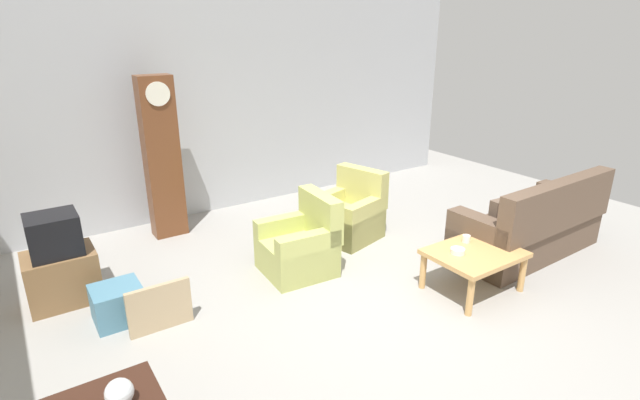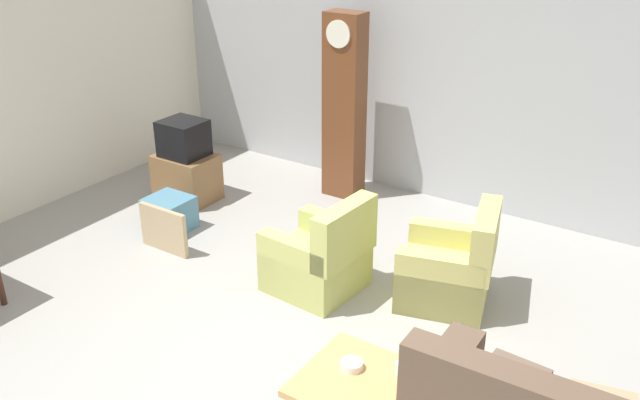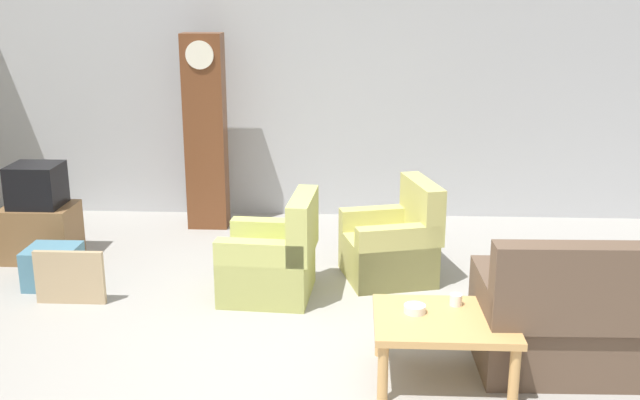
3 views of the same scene
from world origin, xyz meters
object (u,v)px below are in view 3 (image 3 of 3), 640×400
at_px(coffee_table_wood, 444,326).
at_px(tv_stand_cabinet, 41,232).
at_px(couch_floral, 630,324).
at_px(framed_picture_leaning, 70,277).
at_px(armchair_olive_near, 273,262).
at_px(grandfather_clock, 206,132).
at_px(cup_white_porcelain, 456,300).
at_px(armchair_olive_far, 393,247).
at_px(tv_crt, 36,185).
at_px(cup_blue_rimmed, 495,296).
at_px(bowl_white_stacked, 415,309).
at_px(storage_box_blue, 53,267).

bearing_deg(coffee_table_wood, tv_stand_cabinet, 149.32).
height_order(couch_floral, framed_picture_leaning, couch_floral).
relative_size(armchair_olive_near, grandfather_clock, 0.43).
bearing_deg(cup_white_porcelain, tv_stand_cabinet, 152.38).
distance_m(armchair_olive_far, coffee_table_wood, 1.91).
distance_m(coffee_table_wood, cup_white_porcelain, 0.26).
bearing_deg(tv_stand_cabinet, couch_floral, -21.80).
relative_size(grandfather_clock, tv_stand_cabinet, 3.18).
distance_m(armchair_olive_near, framed_picture_leaning, 1.74).
relative_size(tv_stand_cabinet, framed_picture_leaning, 1.13).
bearing_deg(tv_crt, armchair_olive_near, -18.53).
height_order(cup_white_porcelain, cup_blue_rimmed, cup_blue_rimmed).
bearing_deg(grandfather_clock, framed_picture_leaning, -109.28).
distance_m(cup_white_porcelain, bowl_white_stacked, 0.33).
xyz_separation_m(armchair_olive_far, cup_blue_rimmed, (0.65, -1.61, 0.20)).
height_order(tv_stand_cabinet, storage_box_blue, tv_stand_cabinet).
distance_m(couch_floral, storage_box_blue, 4.87).
xyz_separation_m(armchair_olive_far, storage_box_blue, (-3.10, -0.35, -0.12)).
xyz_separation_m(couch_floral, cup_blue_rimmed, (-0.94, 0.08, 0.15)).
distance_m(tv_stand_cabinet, cup_white_porcelain, 4.35).
bearing_deg(tv_crt, grandfather_clock, 37.85).
bearing_deg(tv_crt, coffee_table_wood, -30.68).
distance_m(armchair_olive_near, tv_crt, 2.58).
relative_size(grandfather_clock, framed_picture_leaning, 3.61).
distance_m(tv_crt, framed_picture_leaning, 1.38).
distance_m(coffee_table_wood, tv_stand_cabinet, 4.36).
relative_size(armchair_olive_near, coffee_table_wood, 0.96).
distance_m(tv_crt, storage_box_blue, 0.98).
relative_size(coffee_table_wood, tv_crt, 2.00).
relative_size(armchair_olive_far, framed_picture_leaning, 1.60).
bearing_deg(couch_floral, tv_crt, 158.20).
bearing_deg(armchair_olive_far, cup_blue_rimmed, -68.09).
bearing_deg(cup_blue_rimmed, storage_box_blue, 161.42).
xyz_separation_m(grandfather_clock, cup_white_porcelain, (2.38, -3.15, -0.58)).
relative_size(couch_floral, coffee_table_wood, 2.21).
relative_size(couch_floral, cup_white_porcelain, 24.37).
bearing_deg(armchair_olive_near, bowl_white_stacked, -49.79).
relative_size(coffee_table_wood, storage_box_blue, 2.11).
bearing_deg(coffee_table_wood, cup_white_porcelain, 64.18).
height_order(grandfather_clock, bowl_white_stacked, grandfather_clock).
height_order(armchair_olive_far, grandfather_clock, grandfather_clock).
relative_size(armchair_olive_far, grandfather_clock, 0.44).
xyz_separation_m(coffee_table_wood, tv_stand_cabinet, (-3.75, 2.22, -0.12)).
xyz_separation_m(grandfather_clock, storage_box_blue, (-1.08, -1.83, -0.91)).
relative_size(tv_stand_cabinet, cup_blue_rimmed, 7.32).
xyz_separation_m(grandfather_clock, cup_blue_rimmed, (2.67, -3.09, -0.58)).
xyz_separation_m(storage_box_blue, cup_blue_rimmed, (3.75, -1.26, 0.33)).
height_order(armchair_olive_far, framed_picture_leaning, armchair_olive_far).
bearing_deg(coffee_table_wood, bowl_white_stacked, 160.84).
bearing_deg(couch_floral, cup_white_porcelain, 179.37).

